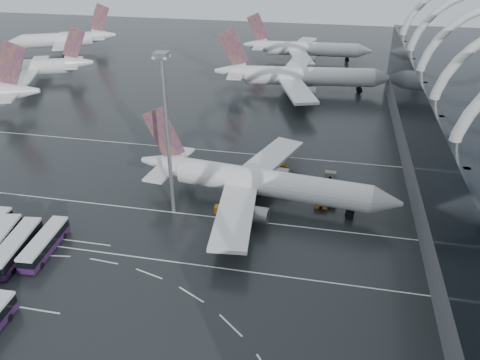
% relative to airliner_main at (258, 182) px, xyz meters
% --- Properties ---
extents(ground, '(420.00, 420.00, 0.00)m').
position_rel_airliner_main_xyz_m(ground, '(-11.99, -18.93, -4.34)').
color(ground, black).
rests_on(ground, ground).
extents(lane_marking_near, '(120.00, 0.25, 0.01)m').
position_rel_airliner_main_xyz_m(lane_marking_near, '(-11.99, -20.93, -4.34)').
color(lane_marking_near, silver).
rests_on(lane_marking_near, ground).
extents(lane_marking_mid, '(120.00, 0.25, 0.01)m').
position_rel_airliner_main_xyz_m(lane_marking_mid, '(-11.99, -6.93, -4.34)').
color(lane_marking_mid, silver).
rests_on(lane_marking_mid, ground).
extents(lane_marking_far, '(120.00, 0.25, 0.01)m').
position_rel_airliner_main_xyz_m(lane_marking_far, '(-11.99, 21.07, -4.34)').
color(lane_marking_far, silver).
rests_on(lane_marking_far, ground).
extents(bus_bay_line_north, '(28.00, 0.25, 0.01)m').
position_rel_airliner_main_xyz_m(bus_bay_line_north, '(-35.99, -18.93, -4.34)').
color(bus_bay_line_north, silver).
rests_on(bus_bay_line_north, ground).
extents(airliner_main, '(51.23, 44.63, 17.34)m').
position_rel_airliner_main_xyz_m(airliner_main, '(0.00, 0.00, 0.00)').
color(airliner_main, silver).
rests_on(airliner_main, ground).
extents(airliner_gate_b, '(56.75, 50.72, 19.69)m').
position_rel_airliner_main_xyz_m(airliner_gate_b, '(1.39, 70.51, 0.59)').
color(airliner_gate_b, silver).
rests_on(airliner_gate_b, ground).
extents(airliner_gate_c, '(50.24, 46.37, 17.92)m').
position_rel_airliner_main_xyz_m(airliner_gate_c, '(-0.27, 110.32, 0.14)').
color(airliner_gate_c, silver).
rests_on(airliner_gate_c, ground).
extents(jet_remote_mid, '(39.81, 32.43, 17.83)m').
position_rel_airliner_main_xyz_m(jet_remote_mid, '(-88.68, 64.63, 0.26)').
color(jet_remote_mid, silver).
rests_on(jet_remote_mid, ground).
extents(jet_remote_far, '(41.61, 33.99, 19.04)m').
position_rel_airliner_main_xyz_m(jet_remote_far, '(-100.74, 105.75, 0.57)').
color(jet_remote_far, silver).
rests_on(jet_remote_far, ground).
extents(bus_row_near_c, '(4.70, 13.57, 3.27)m').
position_rel_airliner_main_xyz_m(bus_row_near_c, '(-35.42, -24.63, -2.54)').
color(bus_row_near_c, '#341644').
rests_on(bus_row_near_c, ground).
extents(bus_row_near_d, '(3.72, 12.54, 3.04)m').
position_rel_airliner_main_xyz_m(bus_row_near_d, '(-31.58, -22.66, -2.67)').
color(bus_row_near_d, '#341644').
rests_on(bus_row_near_d, ground).
extents(floodlight_mast, '(2.28, 2.28, 29.77)m').
position_rel_airliner_main_xyz_m(floodlight_mast, '(-15.02, -6.53, 14.38)').
color(floodlight_mast, gray).
rests_on(floodlight_mast, ground).
extents(gse_cart_belly_a, '(2.41, 1.43, 1.32)m').
position_rel_airliner_main_xyz_m(gse_cart_belly_a, '(12.10, 0.57, -3.68)').
color(gse_cart_belly_a, '#C4791A').
rests_on(gse_cart_belly_a, ground).
extents(gse_cart_belly_b, '(2.34, 1.38, 1.28)m').
position_rel_airliner_main_xyz_m(gse_cart_belly_b, '(13.40, 13.13, -3.70)').
color(gse_cart_belly_b, slate).
rests_on(gse_cart_belly_b, ground).
extents(gse_cart_belly_c, '(2.51, 1.48, 1.37)m').
position_rel_airliner_main_xyz_m(gse_cart_belly_c, '(-6.08, -5.22, -3.66)').
color(gse_cart_belly_c, '#C4791A').
rests_on(gse_cart_belly_c, ground).
extents(gse_cart_belly_d, '(2.13, 1.26, 1.16)m').
position_rel_airliner_main_xyz_m(gse_cart_belly_d, '(13.83, 1.55, -3.76)').
color(gse_cart_belly_d, slate).
rests_on(gse_cart_belly_d, ground).
extents(gse_cart_belly_e, '(1.91, 1.13, 1.04)m').
position_rel_airliner_main_xyz_m(gse_cart_belly_e, '(3.29, 14.60, -3.82)').
color(gse_cart_belly_e, '#C4791A').
rests_on(gse_cart_belly_e, ground).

